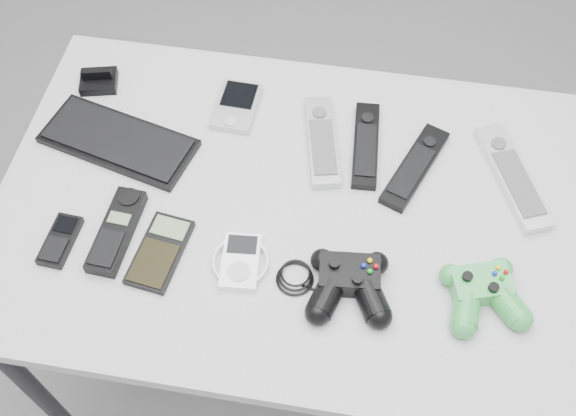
% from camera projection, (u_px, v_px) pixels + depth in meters
% --- Properties ---
extents(floor, '(3.50, 3.50, 0.00)m').
position_uv_depth(floor, '(291.00, 374.00, 1.84)').
color(floor, slate).
rests_on(floor, ground).
extents(desk, '(1.13, 0.73, 0.76)m').
position_uv_depth(desk, '(302.00, 225.00, 1.29)').
color(desk, '#9A9A9C').
rests_on(desk, floor).
extents(pda_keyboard, '(0.32, 0.20, 0.02)m').
position_uv_depth(pda_keyboard, '(118.00, 141.00, 1.30)').
color(pda_keyboard, black).
rests_on(pda_keyboard, desk).
extents(dock_bracket, '(0.09, 0.08, 0.04)m').
position_uv_depth(dock_bracket, '(98.00, 78.00, 1.38)').
color(dock_bracket, black).
rests_on(dock_bracket, desk).
extents(pda, '(0.09, 0.13, 0.02)m').
position_uv_depth(pda, '(236.00, 106.00, 1.35)').
color(pda, '#AFB0B6').
rests_on(pda, desk).
extents(remote_silver_a, '(0.10, 0.22, 0.02)m').
position_uv_depth(remote_silver_a, '(322.00, 141.00, 1.30)').
color(remote_silver_a, '#AFB0B6').
rests_on(remote_silver_a, desk).
extents(remote_black_a, '(0.06, 0.20, 0.02)m').
position_uv_depth(remote_black_a, '(366.00, 145.00, 1.30)').
color(remote_black_a, black).
rests_on(remote_black_a, desk).
extents(remote_black_b, '(0.12, 0.21, 0.02)m').
position_uv_depth(remote_black_b, '(415.00, 166.00, 1.27)').
color(remote_black_b, black).
rests_on(remote_black_b, desk).
extents(remote_silver_b, '(0.14, 0.24, 0.02)m').
position_uv_depth(remote_silver_b, '(513.00, 176.00, 1.25)').
color(remote_silver_b, silver).
rests_on(remote_silver_b, desk).
extents(mobile_phone, '(0.05, 0.11, 0.02)m').
position_uv_depth(mobile_phone, '(60.00, 240.00, 1.18)').
color(mobile_phone, black).
rests_on(mobile_phone, desk).
extents(cordless_handset, '(0.06, 0.17, 0.03)m').
position_uv_depth(cordless_handset, '(117.00, 231.00, 1.19)').
color(cordless_handset, black).
rests_on(cordless_handset, desk).
extents(calculator, '(0.09, 0.16, 0.01)m').
position_uv_depth(calculator, '(160.00, 252.00, 1.17)').
color(calculator, black).
rests_on(calculator, desk).
extents(mp3_player, '(0.11, 0.11, 0.02)m').
position_uv_depth(mp3_player, '(240.00, 261.00, 1.16)').
color(mp3_player, white).
rests_on(mp3_player, desk).
extents(controller_black, '(0.26, 0.18, 0.05)m').
position_uv_depth(controller_black, '(349.00, 282.00, 1.12)').
color(controller_black, black).
rests_on(controller_black, desk).
extents(controller_green, '(0.17, 0.18, 0.05)m').
position_uv_depth(controller_green, '(483.00, 291.00, 1.11)').
color(controller_green, '#258A41').
rests_on(controller_green, desk).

